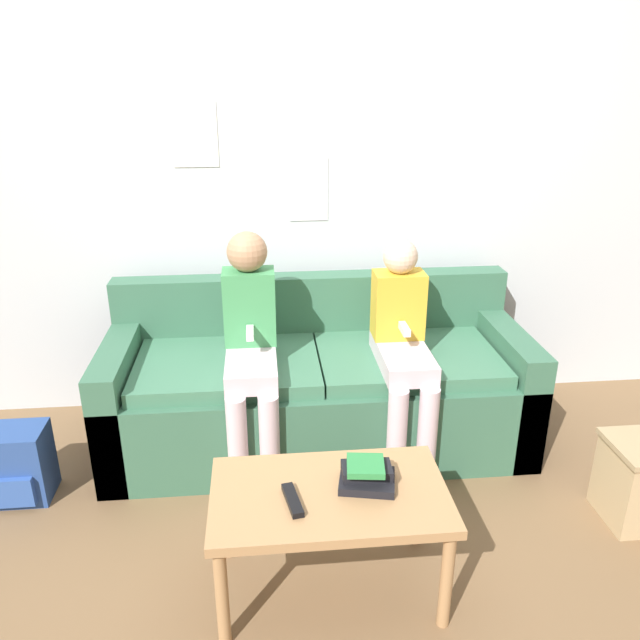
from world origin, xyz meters
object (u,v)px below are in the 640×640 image
(person_left, at_px, (250,342))
(tv_remote, at_px, (293,500))
(person_right, at_px, (403,344))
(couch, at_px, (317,389))
(backpack, at_px, (18,465))
(coffee_table, at_px, (329,504))

(person_left, height_order, tv_remote, person_left)
(person_right, distance_m, tv_remote, 1.06)
(couch, bearing_deg, person_left, -150.69)
(person_left, xyz_separation_m, backpack, (-1.05, -0.17, -0.48))
(couch, distance_m, person_left, 0.52)
(tv_remote, bearing_deg, coffee_table, 9.83)
(coffee_table, xyz_separation_m, tv_remote, (-0.13, -0.05, 0.07))
(couch, bearing_deg, tv_remote, -99.90)
(couch, distance_m, coffee_table, 1.03)
(person_left, relative_size, backpack, 3.30)
(person_left, bearing_deg, backpack, -170.70)
(coffee_table, bearing_deg, couch, 86.91)
(backpack, bearing_deg, tv_remote, -31.18)
(person_right, relative_size, tv_remote, 6.18)
(coffee_table, height_order, tv_remote, tv_remote)
(person_left, distance_m, tv_remote, 0.93)
(couch, xyz_separation_m, person_right, (0.38, -0.19, 0.32))
(couch, distance_m, tv_remote, 1.10)
(couch, xyz_separation_m, person_left, (-0.33, -0.18, 0.36))
(coffee_table, bearing_deg, tv_remote, -159.65)
(person_left, xyz_separation_m, person_right, (0.71, -0.01, -0.04))
(coffee_table, xyz_separation_m, backpack, (-1.32, 0.67, -0.21))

